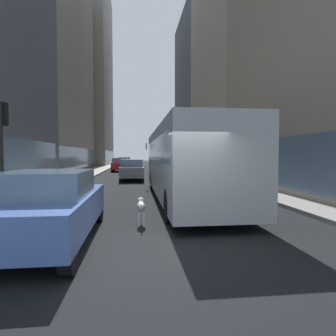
# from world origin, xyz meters

# --- Properties ---
(ground_plane) EXTENTS (120.00, 120.00, 0.00)m
(ground_plane) POSITION_xyz_m (0.00, 35.00, 0.00)
(ground_plane) COLOR black
(sidewalk_left) EXTENTS (2.40, 110.00, 0.15)m
(sidewalk_left) POSITION_xyz_m (-5.70, 35.00, 0.07)
(sidewalk_left) COLOR #ADA89E
(sidewalk_left) RESTS_ON ground
(sidewalk_right) EXTENTS (2.40, 110.00, 0.15)m
(sidewalk_right) POSITION_xyz_m (5.70, 35.00, 0.07)
(sidewalk_right) COLOR gray
(sidewalk_right) RESTS_ON ground
(building_left_mid) EXTENTS (8.94, 22.82, 27.28)m
(building_left_mid) POSITION_xyz_m (-11.90, 28.19, 13.63)
(building_left_mid) COLOR gray
(building_left_mid) RESTS_ON ground
(building_left_far) EXTENTS (11.75, 18.96, 35.68)m
(building_left_far) POSITION_xyz_m (-11.90, 50.90, 17.83)
(building_left_far) COLOR gray
(building_left_far) RESTS_ON ground
(building_right_mid) EXTENTS (10.52, 16.43, 29.82)m
(building_right_mid) POSITION_xyz_m (11.90, 23.69, 14.90)
(building_right_mid) COLOR #B2A893
(building_right_mid) RESTS_ON ground
(building_right_far) EXTENTS (8.12, 21.75, 28.54)m
(building_right_far) POSITION_xyz_m (11.90, 45.10, 14.26)
(building_right_far) COLOR #4C515B
(building_right_far) RESTS_ON ground
(transit_bus) EXTENTS (2.78, 11.53, 3.05)m
(transit_bus) POSITION_xyz_m (1.20, 6.04, 1.78)
(transit_bus) COLOR #999EA3
(transit_bus) RESTS_ON ground
(car_grey_wagon) EXTENTS (1.77, 4.22, 1.62)m
(car_grey_wagon) POSITION_xyz_m (-1.20, 15.69, 0.82)
(car_grey_wagon) COLOR slate
(car_grey_wagon) RESTS_ON ground
(car_yellow_taxi) EXTENTS (1.94, 4.09, 1.62)m
(car_yellow_taxi) POSITION_xyz_m (1.20, 15.20, 0.82)
(car_yellow_taxi) COLOR yellow
(car_yellow_taxi) RESTS_ON ground
(car_black_suv) EXTENTS (1.72, 4.37, 1.62)m
(car_black_suv) POSITION_xyz_m (-2.80, 34.59, 0.82)
(car_black_suv) COLOR black
(car_black_suv) RESTS_ON ground
(car_silver_sedan) EXTENTS (1.92, 4.28, 1.62)m
(car_silver_sedan) POSITION_xyz_m (-2.80, 44.28, 0.82)
(car_silver_sedan) COLOR #B7BABF
(car_silver_sedan) RESTS_ON ground
(car_blue_hatchback) EXTENTS (1.80, 4.49, 1.62)m
(car_blue_hatchback) POSITION_xyz_m (-2.80, 0.37, 0.82)
(car_blue_hatchback) COLOR #4C6BB7
(car_blue_hatchback) RESTS_ON ground
(car_red_coupe) EXTENTS (1.81, 4.19, 1.62)m
(car_red_coupe) POSITION_xyz_m (-2.80, 27.81, 0.82)
(car_red_coupe) COLOR red
(car_red_coupe) RESTS_ON ground
(dalmatian_dog) EXTENTS (0.22, 0.96, 0.72)m
(dalmatian_dog) POSITION_xyz_m (-0.77, 1.81, 0.51)
(dalmatian_dog) COLOR white
(dalmatian_dog) RESTS_ON ground
(traffic_light_near) EXTENTS (0.24, 0.41, 3.40)m
(traffic_light_near) POSITION_xyz_m (-4.90, 2.90, 2.44)
(traffic_light_near) COLOR black
(traffic_light_near) RESTS_ON sidewalk_left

